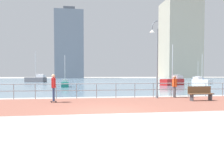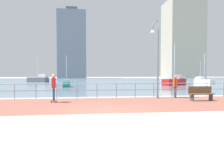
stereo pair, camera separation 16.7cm
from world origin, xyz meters
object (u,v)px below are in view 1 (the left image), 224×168
at_px(sailboat_teal, 36,79).
at_px(skateboarder, 54,86).
at_px(sailboat_red, 201,81).
at_px(sailboat_white, 198,80).
at_px(lamppost, 156,55).
at_px(sailboat_gray, 65,84).
at_px(bystander, 175,85).
at_px(park_bench, 200,93).
at_px(sailboat_yellow, 173,81).

bearing_deg(sailboat_teal, skateboarder, -78.38).
bearing_deg(sailboat_red, sailboat_white, 63.33).
xyz_separation_m(lamppost, sailboat_gray, (-7.21, 15.89, -2.63)).
height_order(lamppost, sailboat_teal, sailboat_teal).
bearing_deg(bystander, sailboat_white, 57.82).
bearing_deg(sailboat_white, bystander, -122.18).
bearing_deg(sailboat_teal, bystander, -65.83).
bearing_deg(sailboat_teal, sailboat_white, -9.05).
bearing_deg(park_bench, sailboat_gray, 118.29).
bearing_deg(sailboat_red, bystander, -124.25).
bearing_deg(bystander, sailboat_gray, 119.43).
relative_size(sailboat_white, sailboat_yellow, 0.71).
bearing_deg(sailboat_white, sailboat_gray, -151.78).
height_order(bystander, park_bench, bystander).
relative_size(sailboat_white, sailboat_gray, 1.06).
height_order(sailboat_white, sailboat_gray, sailboat_white).
height_order(skateboarder, sailboat_teal, sailboat_teal).
relative_size(park_bench, sailboat_red, 0.30).
height_order(skateboarder, park_bench, skateboarder).
relative_size(sailboat_yellow, sailboat_gray, 1.49).
distance_m(sailboat_yellow, sailboat_teal, 30.20).
distance_m(skateboarder, sailboat_yellow, 25.80).
bearing_deg(lamppost, sailboat_teal, 111.89).
relative_size(skateboarder, sailboat_red, 0.32).
relative_size(sailboat_red, sailboat_yellow, 0.83).
xyz_separation_m(sailboat_red, sailboat_yellow, (-6.94, -3.60, 0.10)).
xyz_separation_m(lamppost, sailboat_white, (20.84, 30.95, -2.60)).
relative_size(bystander, park_bench, 1.00).
bearing_deg(sailboat_red, sailboat_yellow, -152.58).
xyz_separation_m(sailboat_white, sailboat_gray, (-28.05, -15.05, -0.02)).
bearing_deg(sailboat_yellow, skateboarder, -129.27).
bearing_deg(sailboat_red, lamppost, -126.58).
distance_m(lamppost, sailboat_red, 27.62).
bearing_deg(park_bench, skateboarder, 177.58).
bearing_deg(skateboarder, sailboat_yellow, 50.73).
distance_m(park_bench, sailboat_white, 37.67).
xyz_separation_m(park_bench, sailboat_white, (18.49, 32.82, -0.04)).
bearing_deg(sailboat_teal, sailboat_yellow, -36.87).
relative_size(lamppost, park_bench, 3.43).
bearing_deg(skateboarder, bystander, 12.06).
relative_size(skateboarder, sailboat_gray, 0.39).
bearing_deg(sailboat_teal, sailboat_gray, -70.10).
distance_m(skateboarder, sailboat_white, 42.66).
bearing_deg(park_bench, bystander, 109.52).
bearing_deg(sailboat_gray, sailboat_yellow, 8.84).
distance_m(park_bench, sailboat_gray, 20.18).
distance_m(park_bench, sailboat_teal, 42.09).
bearing_deg(sailboat_gray, sailboat_red, 14.70).
height_order(sailboat_red, sailboat_yellow, sailboat_yellow).
distance_m(sailboat_red, sailboat_gray, 24.40).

